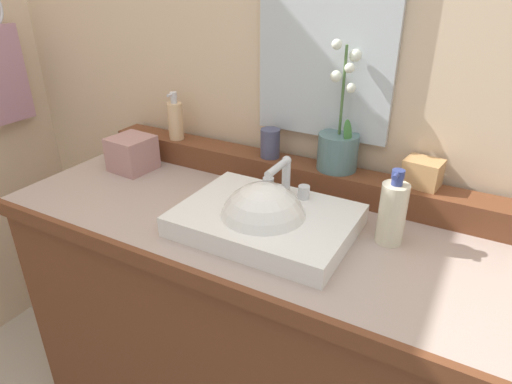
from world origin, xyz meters
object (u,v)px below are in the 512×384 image
sink_basin (264,223)px  lotion_bottle (392,212)px  hand_towel (2,76)px  potted_plant (339,144)px  tissue_box (132,153)px  trinket_box (423,173)px  soap_dispenser (175,120)px  tumbler_cup (270,143)px

sink_basin → lotion_bottle: lotion_bottle is taller
lotion_bottle → hand_towel: (-1.54, 0.05, 0.16)m
potted_plant → hand_towel: size_ratio=1.01×
lotion_bottle → tissue_box: 0.88m
trinket_box → hand_towel: (-1.56, -0.15, 0.13)m
potted_plant → soap_dispenser: potted_plant is taller
sink_basin → lotion_bottle: bearing=20.1°
tumbler_cup → trinket_box: 0.46m
soap_dispenser → trinket_box: size_ratio=1.73×
sink_basin → tissue_box: size_ratio=3.46×
tumbler_cup → trinket_box: size_ratio=0.96×
tumbler_cup → lotion_bottle: 0.47m
sink_basin → potted_plant: potted_plant is taller
soap_dispenser → lotion_bottle: (0.80, -0.17, -0.07)m
sink_basin → soap_dispenser: soap_dispenser is taller
tissue_box → potted_plant: bearing=13.8°
sink_basin → tissue_box: sink_basin is taller
tumbler_cup → tissue_box: size_ratio=0.71×
potted_plant → tumbler_cup: 0.22m
potted_plant → soap_dispenser: bearing=-177.8°
soap_dispenser → tumbler_cup: size_ratio=1.80×
soap_dispenser → lotion_bottle: bearing=-12.1°
sink_basin → soap_dispenser: bearing=150.8°
lotion_bottle → hand_towel: 1.55m
trinket_box → hand_towel: hand_towel is taller
tumbler_cup → soap_dispenser: bearing=-178.7°
trinket_box → lotion_bottle: size_ratio=0.49×
lotion_bottle → sink_basin: bearing=-159.9°
sink_basin → tissue_box: bearing=166.6°
potted_plant → lotion_bottle: potted_plant is taller
tumbler_cup → lotion_bottle: (0.43, -0.18, -0.04)m
sink_basin → lotion_bottle: 0.32m
lotion_bottle → tumbler_cup: bearing=157.4°
tissue_box → hand_towel: size_ratio=0.35×
tumbler_cup → tissue_box: tumbler_cup is taller
potted_plant → hand_towel: bearing=-173.6°
trinket_box → hand_towel: bearing=-167.2°
soap_dispenser → lotion_bottle: size_ratio=0.84×
tumbler_cup → trinket_box: (0.46, 0.02, -0.01)m
lotion_bottle → soap_dispenser: bearing=167.9°
trinket_box → hand_towel: 1.58m
tumbler_cup → hand_towel: size_ratio=0.25×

